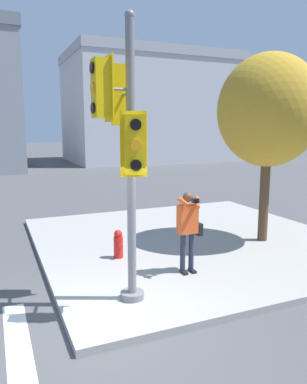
% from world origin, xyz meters
% --- Properties ---
extents(ground_plane, '(160.00, 160.00, 0.00)m').
position_xyz_m(ground_plane, '(0.00, 0.00, 0.00)').
color(ground_plane, '#4C4C4F').
extents(sidewalk_corner, '(8.00, 8.00, 0.13)m').
position_xyz_m(sidewalk_corner, '(3.50, 3.50, 0.06)').
color(sidewalk_corner, '#9E9B96').
rests_on(sidewalk_corner, ground_plane).
extents(traffic_signal_pole, '(0.85, 1.29, 4.79)m').
position_xyz_m(traffic_signal_pole, '(0.62, 0.68, 2.99)').
color(traffic_signal_pole, slate).
rests_on(traffic_signal_pole, sidewalk_corner).
extents(person_photographer, '(0.58, 0.54, 1.70)m').
position_xyz_m(person_photographer, '(2.24, 1.39, 1.14)').
color(person_photographer, black).
rests_on(person_photographer, sidewalk_corner).
extents(street_tree, '(2.59, 2.59, 4.84)m').
position_xyz_m(street_tree, '(5.16, 2.59, 3.52)').
color(street_tree, brown).
rests_on(street_tree, sidewalk_corner).
extents(fire_hydrant, '(0.22, 0.28, 0.66)m').
position_xyz_m(fire_hydrant, '(1.18, 2.79, 0.45)').
color(fire_hydrant, red).
rests_on(fire_hydrant, sidewalk_corner).
extents(building_right, '(15.30, 10.27, 9.92)m').
position_xyz_m(building_right, '(12.87, 28.73, 4.97)').
color(building_right, '#BCBCC1').
rests_on(building_right, ground_plane).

